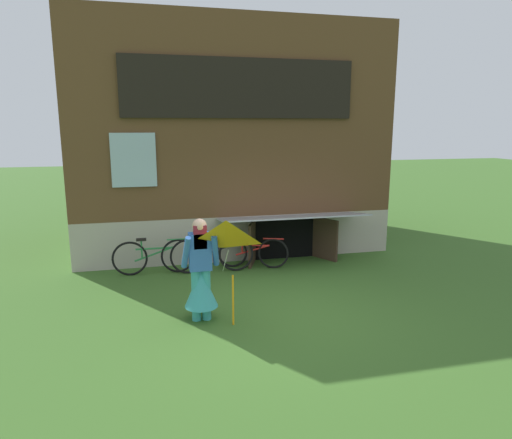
# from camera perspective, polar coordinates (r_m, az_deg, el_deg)

# --- Properties ---
(ground_plane) EXTENTS (60.00, 60.00, 0.00)m
(ground_plane) POSITION_cam_1_polar(r_m,az_deg,el_deg) (7.63, 2.84, -11.53)
(ground_plane) COLOR #386023
(log_house) EXTENTS (7.22, 5.74, 5.32)m
(log_house) POSITION_cam_1_polar(r_m,az_deg,el_deg) (12.20, -4.15, 10.03)
(log_house) COLOR #ADA393
(log_house) RESTS_ON ground_plane
(person) EXTENTS (0.61, 0.52, 1.63)m
(person) POSITION_cam_1_polar(r_m,az_deg,el_deg) (7.16, -6.92, -7.30)
(person) COLOR teal
(person) RESTS_ON ground_plane
(kite) EXTENTS (0.90, 0.89, 1.59)m
(kite) POSITION_cam_1_polar(r_m,az_deg,el_deg) (6.53, -3.71, -3.47)
(kite) COLOR orange
(kite) RESTS_ON ground_plane
(bicycle_red) EXTENTS (1.47, 0.56, 0.71)m
(bicycle_red) POSITION_cam_1_polar(r_m,az_deg,el_deg) (9.78, -0.45, -4.10)
(bicycle_red) COLOR black
(bicycle_red) RESTS_ON ground_plane
(bicycle_black) EXTENTS (1.73, 0.14, 0.79)m
(bicycle_black) POSITION_cam_1_polar(r_m,az_deg,el_deg) (9.51, -5.52, -4.38)
(bicycle_black) COLOR black
(bicycle_black) RESTS_ON ground_plane
(bicycle_green) EXTENTS (1.69, 0.08, 0.77)m
(bicycle_green) POSITION_cam_1_polar(r_m,az_deg,el_deg) (9.60, -12.62, -4.53)
(bicycle_green) COLOR black
(bicycle_green) RESTS_ON ground_plane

